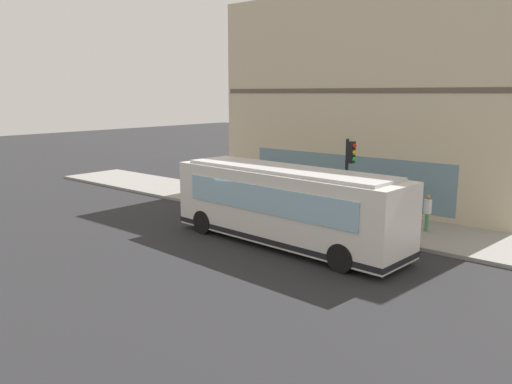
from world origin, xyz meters
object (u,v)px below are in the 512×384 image
city_bus_nearside (285,206)px  pedestrian_by_light_pole (428,210)px  fire_hydrant (342,206)px  newspaper_vending_box (219,189)px  traffic_light_near_corner (349,167)px  pedestrian_walking_along_curb (328,197)px  pedestrian_near_building_entrance (286,187)px  pedestrian_near_hydrant (293,193)px

city_bus_nearside → pedestrian_by_light_pole: bearing=-35.9°
fire_hydrant → newspaper_vending_box: bearing=98.8°
pedestrian_by_light_pole → traffic_light_near_corner: bearing=125.7°
pedestrian_walking_along_curb → pedestrian_near_building_entrance: pedestrian_near_building_entrance is taller
traffic_light_near_corner → pedestrian_by_light_pole: 3.78m
pedestrian_near_building_entrance → fire_hydrant: bearing=-83.8°
traffic_light_near_corner → pedestrian_by_light_pole: (1.94, -2.70, -1.80)m
pedestrian_by_light_pole → pedestrian_near_hydrant: 6.59m
fire_hydrant → traffic_light_near_corner: bearing=-144.9°
fire_hydrant → pedestrian_near_building_entrance: 3.23m
pedestrian_near_hydrant → pedestrian_near_building_entrance: 1.37m
pedestrian_near_building_entrance → newspaper_vending_box: bearing=100.7°
city_bus_nearside → pedestrian_by_light_pole: size_ratio=6.48×
fire_hydrant → pedestrian_walking_along_curb: (-1.05, 0.18, 0.57)m
traffic_light_near_corner → city_bus_nearside: bearing=162.8°
pedestrian_by_light_pole → city_bus_nearside: bearing=144.1°
pedestrian_walking_along_curb → pedestrian_near_hydrant: bearing=94.8°
fire_hydrant → pedestrian_near_building_entrance: bearing=96.2°
pedestrian_near_hydrant → pedestrian_walking_along_curb: pedestrian_walking_along_curb is taller
pedestrian_by_light_pole → newspaper_vending_box: pedestrian_by_light_pole is taller
pedestrian_near_hydrant → pedestrian_walking_along_curb: 1.93m
traffic_light_near_corner → fire_hydrant: size_ratio=5.23×
fire_hydrant → pedestrian_walking_along_curb: size_ratio=0.45×
newspaper_vending_box → pedestrian_near_hydrant: bearing=-90.9°
pedestrian_by_light_pole → pedestrian_walking_along_curb: pedestrian_walking_along_curb is taller
fire_hydrant → pedestrian_near_hydrant: pedestrian_near_hydrant is taller
traffic_light_near_corner → pedestrian_near_hydrant: bearing=71.6°
traffic_light_near_corner → pedestrian_near_building_entrance: size_ratio=2.33×
pedestrian_near_hydrant → pedestrian_walking_along_curb: bearing=-85.2°
pedestrian_by_light_pole → newspaper_vending_box: 11.78m
fire_hydrant → pedestrian_near_building_entrance: (-0.35, 3.16, 0.59)m
traffic_light_near_corner → fire_hydrant: (2.49, 1.75, -2.33)m
city_bus_nearside → fire_hydrant: size_ratio=13.73×
fire_hydrant → pedestrian_by_light_pole: pedestrian_by_light_pole is taller
pedestrian_by_light_pole → pedestrian_walking_along_curb: bearing=96.1°
traffic_light_near_corner → fire_hydrant: bearing=35.1°
pedestrian_by_light_pole → pedestrian_near_building_entrance: (0.21, 7.61, 0.06)m
pedestrian_near_hydrant → pedestrian_walking_along_curb: size_ratio=0.97×
city_bus_nearside → pedestrian_walking_along_curb: bearing=11.9°
pedestrian_by_light_pole → pedestrian_near_hydrant: bearing=95.7°
traffic_light_near_corner → pedestrian_walking_along_curb: bearing=53.2°
pedestrian_by_light_pole → pedestrian_near_building_entrance: pedestrian_near_building_entrance is taller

